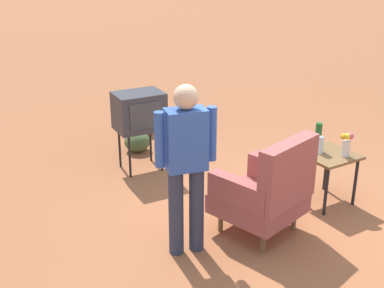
% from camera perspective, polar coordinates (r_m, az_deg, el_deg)
% --- Properties ---
extents(ground_plane, '(60.00, 60.00, 0.00)m').
position_cam_1_polar(ground_plane, '(5.42, 9.69, -9.00)').
color(ground_plane, '#A05B38').
extents(armchair, '(0.94, 0.95, 1.06)m').
position_cam_1_polar(armchair, '(5.00, 8.56, -5.17)').
color(armchair, brown).
rests_on(armchair, ground).
extents(side_table, '(0.56, 0.56, 0.59)m').
position_cam_1_polar(side_table, '(5.78, 15.17, -1.82)').
color(side_table, black).
rests_on(side_table, ground).
extents(tv_on_stand, '(0.62, 0.48, 1.03)m').
position_cam_1_polar(tv_on_stand, '(6.37, -6.02, 3.65)').
color(tv_on_stand, black).
rests_on(tv_on_stand, ground).
extents(person_standing, '(0.56, 0.30, 1.64)m').
position_cam_1_polar(person_standing, '(4.49, -0.68, -1.91)').
color(person_standing, '#2D3347').
rests_on(person_standing, ground).
extents(bottle_short_clear, '(0.06, 0.06, 0.20)m').
position_cam_1_polar(bottle_short_clear, '(5.68, 14.40, -0.11)').
color(bottle_short_clear, silver).
rests_on(bottle_short_clear, side_table).
extents(bottle_wine_green, '(0.07, 0.07, 0.32)m').
position_cam_1_polar(bottle_wine_green, '(5.75, 14.12, 0.80)').
color(bottle_wine_green, '#1E5623').
rests_on(bottle_wine_green, side_table).
extents(flower_vase, '(0.15, 0.10, 0.27)m').
position_cam_1_polar(flower_vase, '(5.67, 17.10, 0.06)').
color(flower_vase, silver).
rests_on(flower_vase, side_table).
extents(shrub_mid, '(0.58, 0.58, 0.44)m').
position_cam_1_polar(shrub_mid, '(7.92, -6.13, 3.00)').
color(shrub_mid, olive).
rests_on(shrub_mid, ground).
extents(shrub_lone, '(0.36, 0.36, 0.28)m').
position_cam_1_polar(shrub_lone, '(7.16, -6.24, 0.25)').
color(shrub_lone, '#475B33').
rests_on(shrub_lone, ground).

